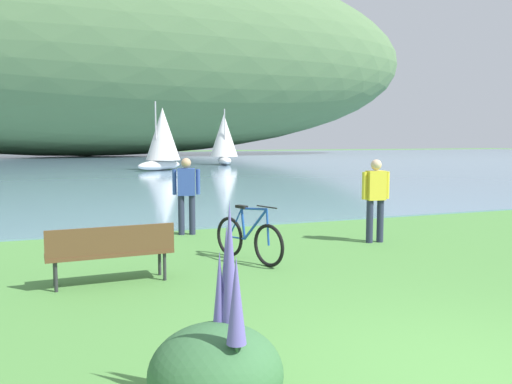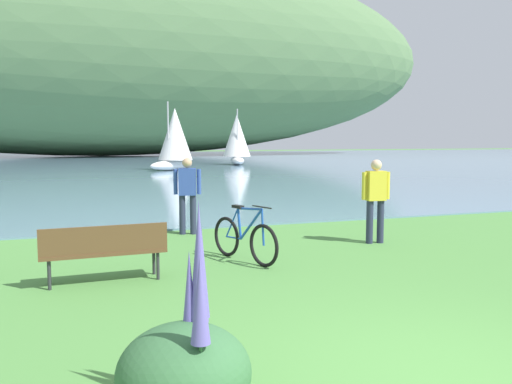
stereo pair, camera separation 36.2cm
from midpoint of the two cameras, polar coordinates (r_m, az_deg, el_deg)
name	(u,v)px [view 2 (the right image)]	position (r m, az deg, el deg)	size (l,w,h in m)	color
ground_plane	(451,382)	(5.19, 22.54, -18.68)	(200.00, 200.00, 0.00)	#518E42
bay_water	(112,162)	(52.02, -15.31, 3.22)	(180.00, 80.00, 0.04)	#6B8EA8
distant_hillside	(99,49)	(71.47, -16.68, 14.73)	(92.43, 28.00, 27.08)	#567A4C
park_bench_near_camera	(104,248)	(7.95, -15.01, -5.97)	(1.82, 0.56, 0.88)	brown
bicycle_leaning_near_bench	(244,239)	(9.07, -0.13, -5.13)	(0.67, 1.68, 1.01)	black
person_at_shoreline	(187,191)	(11.66, -6.63, 0.14)	(0.59, 0.31, 1.71)	#282D47
person_on_the_grass	(376,196)	(10.89, 13.89, -0.39)	(0.61, 0.25, 1.71)	#282D47
echium_bush_closest_to_camera	(185,365)	(4.13, -5.14, -18.40)	(1.02, 1.02, 1.65)	#386B3D
sailboat_nearest_to_shore	(237,139)	(43.84, -1.88, 5.85)	(2.78, 4.06, 4.60)	white
sailboat_mid_bay	(175,138)	(36.28, -8.61, 5.84)	(3.85, 3.50, 4.64)	white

